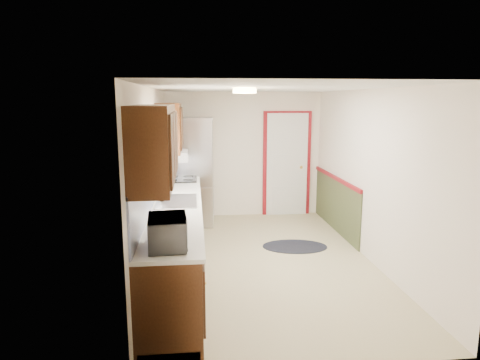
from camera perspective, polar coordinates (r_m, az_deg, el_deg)
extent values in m
cube|color=tan|center=(6.18, 3.17, -10.70)|extent=(3.20, 5.20, 0.12)
cube|color=white|center=(5.76, 3.41, 12.14)|extent=(3.20, 5.20, 0.12)
cube|color=white|center=(8.30, 0.47, 3.38)|extent=(3.20, 0.10, 2.40)
cube|color=white|center=(3.48, 10.04, -7.02)|extent=(3.20, 0.10, 2.40)
cube|color=white|center=(5.80, -11.49, 0.02)|extent=(0.10, 5.20, 2.40)
cube|color=white|center=(6.27, 16.93, 0.56)|extent=(0.10, 5.20, 2.40)
cube|color=#3A1D0D|center=(5.68, -8.44, -7.93)|extent=(0.60, 4.00, 0.90)
cube|color=white|center=(5.55, -8.42, -3.32)|extent=(0.63, 4.00, 0.04)
cube|color=#5675D2|center=(5.51, -11.65, -0.39)|extent=(0.02, 4.00, 0.55)
cube|color=#3A1D0D|center=(4.12, -11.39, 4.56)|extent=(0.35, 1.40, 0.75)
cube|color=#3A1D0D|center=(6.81, -9.37, 6.93)|extent=(0.35, 1.20, 0.75)
cube|color=white|center=(5.54, -11.68, 3.92)|extent=(0.02, 1.00, 0.90)
cube|color=orange|center=(5.51, -11.35, 7.55)|extent=(0.05, 1.12, 0.24)
cube|color=#B7B7BC|center=(5.64, -8.44, -2.83)|extent=(0.52, 0.82, 0.02)
cube|color=white|center=(6.89, -8.82, 3.24)|extent=(0.45, 0.60, 0.15)
cube|color=maroon|center=(8.44, 6.24, 2.06)|extent=(0.94, 0.05, 2.08)
cube|color=white|center=(8.42, 6.28, 2.04)|extent=(0.80, 0.04, 2.00)
cube|color=#424B2A|center=(7.65, 12.63, -3.21)|extent=(0.02, 2.30, 0.90)
cube|color=maroon|center=(7.55, 12.68, 0.25)|extent=(0.04, 2.30, 0.06)
cylinder|color=#FFD88C|center=(5.52, 0.62, 11.81)|extent=(0.30, 0.30, 0.06)
imported|color=white|center=(3.91, -9.63, -6.42)|extent=(0.31, 0.52, 0.34)
cube|color=#B7B7BC|center=(7.84, -6.58, 1.17)|extent=(0.85, 0.80, 1.94)
cylinder|color=black|center=(7.45, -8.65, -0.13)|extent=(0.02, 0.02, 1.36)
ellipsoid|color=black|center=(6.77, 7.32, -8.78)|extent=(1.07, 0.76, 0.01)
cube|color=black|center=(7.20, -7.96, 0.16)|extent=(0.54, 0.65, 0.02)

